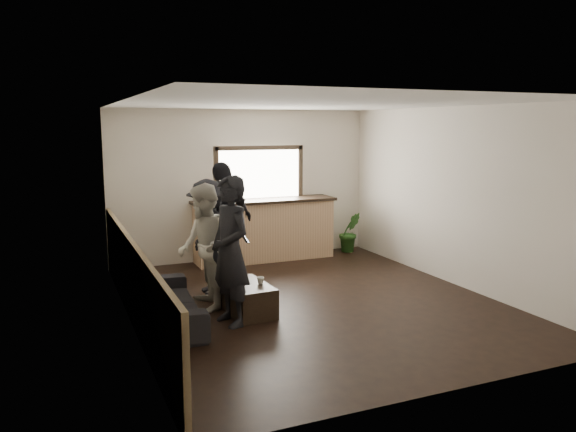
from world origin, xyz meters
name	(u,v)px	position (x,y,z in m)	size (l,w,h in m)	color
ground	(311,302)	(0.00, 0.00, 0.00)	(5.00, 6.00, 0.01)	black
room_shell	(262,203)	(-0.74, 0.00, 1.47)	(5.01, 6.01, 2.80)	silver
bar_counter	(264,226)	(0.30, 2.70, 0.64)	(2.70, 0.68, 2.13)	tan
sofa	(167,301)	(-2.07, -0.04, 0.28)	(1.90, 0.74, 0.56)	black
coffee_table	(248,298)	(-1.00, -0.09, 0.20)	(0.51, 0.91, 0.41)	black
cup_a	(239,278)	(-1.07, 0.06, 0.45)	(0.11, 0.11, 0.09)	silver
cup_b	(260,280)	(-0.84, -0.17, 0.45)	(0.10, 0.10, 0.09)	silver
potted_plant	(350,232)	(2.11, 2.65, 0.40)	(0.44, 0.35, 0.80)	#2D6623
person_a	(230,251)	(-1.32, -0.41, 0.95)	(0.60, 0.78, 1.90)	black
person_b	(204,247)	(-1.48, 0.30, 0.87)	(0.69, 0.87, 1.73)	beige
person_c	(209,237)	(-1.22, 1.00, 0.86)	(0.65, 1.12, 1.72)	black
person_d	(224,222)	(-0.81, 1.59, 0.97)	(1.23, 0.89, 1.93)	black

